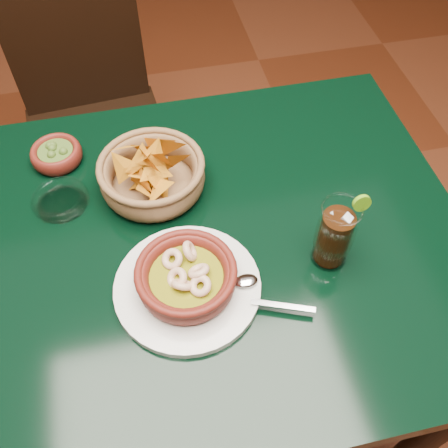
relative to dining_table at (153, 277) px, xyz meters
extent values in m
plane|color=#471C0C|center=(0.00, 0.00, -0.65)|extent=(7.00, 7.00, 0.00)
cube|color=black|center=(0.00, 0.00, 0.08)|extent=(1.20, 0.80, 0.04)
cylinder|color=black|center=(0.54, -0.34, -0.30)|extent=(0.06, 0.06, 0.71)
cylinder|color=black|center=(0.54, 0.34, -0.30)|extent=(0.06, 0.06, 0.71)
cube|color=black|center=(-0.10, 0.64, -0.21)|extent=(0.44, 0.44, 0.04)
cylinder|color=black|center=(-0.26, 0.45, -0.43)|extent=(0.03, 0.03, 0.44)
cylinder|color=black|center=(0.09, 0.48, -0.43)|extent=(0.03, 0.03, 0.44)
cylinder|color=black|center=(-0.29, 0.80, -0.43)|extent=(0.03, 0.03, 0.44)
cylinder|color=black|center=(0.06, 0.83, -0.43)|extent=(0.03, 0.03, 0.44)
cube|color=black|center=(-0.12, 0.82, 0.02)|extent=(0.39, 0.06, 0.43)
cylinder|color=silver|center=(0.06, -0.10, 0.11)|extent=(0.25, 0.25, 0.01)
cylinder|color=#52160F|center=(0.06, -0.10, 0.12)|extent=(0.15, 0.15, 0.01)
torus|color=#52160F|center=(0.06, -0.10, 0.14)|extent=(0.19, 0.19, 0.04)
torus|color=#52160F|center=(0.06, -0.10, 0.16)|extent=(0.17, 0.17, 0.01)
cylinder|color=#6A6A0F|center=(0.06, -0.10, 0.14)|extent=(0.13, 0.13, 0.01)
torus|color=beige|center=(0.08, -0.10, 0.15)|extent=(0.05, 0.05, 0.04)
torus|color=beige|center=(0.07, -0.06, 0.15)|extent=(0.03, 0.05, 0.05)
torus|color=beige|center=(0.04, -0.07, 0.15)|extent=(0.04, 0.05, 0.04)
torus|color=beige|center=(0.04, -0.10, 0.15)|extent=(0.05, 0.05, 0.03)
torus|color=beige|center=(0.05, -0.12, 0.15)|extent=(0.05, 0.05, 0.04)
torus|color=beige|center=(0.08, -0.13, 0.15)|extent=(0.05, 0.05, 0.03)
cube|color=silver|center=(0.21, -0.17, 0.12)|extent=(0.10, 0.05, 0.00)
ellipsoid|color=silver|center=(0.16, -0.12, 0.12)|extent=(0.04, 0.03, 0.01)
cylinder|color=brown|center=(0.03, 0.14, 0.10)|extent=(0.18, 0.18, 0.01)
torus|color=brown|center=(0.03, 0.14, 0.13)|extent=(0.24, 0.24, 0.06)
torus|color=brown|center=(0.03, 0.14, 0.16)|extent=(0.21, 0.21, 0.01)
cone|color=#C67715|center=(0.02, 0.17, 0.15)|extent=(0.11, 0.07, 0.08)
cone|color=#C67715|center=(0.05, 0.10, 0.15)|extent=(0.06, 0.08, 0.09)
cone|color=#C67715|center=(0.04, 0.09, 0.16)|extent=(0.08, 0.09, 0.05)
cone|color=#C67715|center=(0.02, 0.10, 0.15)|extent=(0.08, 0.10, 0.07)
cone|color=#C67715|center=(0.02, 0.14, 0.18)|extent=(0.09, 0.05, 0.09)
cone|color=#C67715|center=(0.03, 0.13, 0.19)|extent=(0.06, 0.09, 0.10)
cone|color=#C67715|center=(0.01, 0.16, 0.14)|extent=(0.04, 0.10, 0.09)
cone|color=#C67715|center=(0.04, 0.13, 0.17)|extent=(0.08, 0.08, 0.06)
cone|color=#C67715|center=(0.04, 0.14, 0.19)|extent=(0.10, 0.05, 0.10)
cone|color=#C67715|center=(0.05, 0.20, 0.16)|extent=(0.11, 0.02, 0.11)
cone|color=#C67715|center=(0.01, 0.13, 0.15)|extent=(0.05, 0.08, 0.09)
cone|color=#C67715|center=(0.01, 0.14, 0.13)|extent=(0.08, 0.10, 0.07)
cone|color=#C67715|center=(0.03, 0.14, 0.14)|extent=(0.08, 0.07, 0.09)
cone|color=#C67715|center=(0.00, 0.18, 0.18)|extent=(0.11, 0.08, 0.07)
cone|color=#C67715|center=(0.08, 0.15, 0.16)|extent=(0.09, 0.05, 0.10)
cone|color=#C67715|center=(0.04, 0.17, 0.16)|extent=(0.10, 0.06, 0.09)
cone|color=#C67715|center=(0.02, 0.14, 0.15)|extent=(0.10, 0.10, 0.05)
cone|color=#C67715|center=(0.03, 0.19, 0.17)|extent=(0.11, 0.06, 0.09)
cone|color=#C67715|center=(0.03, 0.13, 0.16)|extent=(0.06, 0.10, 0.09)
cone|color=#C67715|center=(0.03, 0.15, 0.18)|extent=(0.07, 0.09, 0.08)
cone|color=#C67715|center=(0.05, 0.16, 0.14)|extent=(0.07, 0.08, 0.06)
cone|color=#C67715|center=(0.05, 0.14, 0.18)|extent=(0.08, 0.07, 0.09)
cone|color=#C67715|center=(0.07, 0.17, 0.17)|extent=(0.10, 0.03, 0.10)
cone|color=#C67715|center=(-0.02, 0.14, 0.17)|extent=(0.10, 0.05, 0.10)
cylinder|color=#52160F|center=(-0.15, 0.26, 0.10)|extent=(0.09, 0.09, 0.01)
torus|color=#52160F|center=(-0.15, 0.26, 0.12)|extent=(0.12, 0.12, 0.04)
cylinder|color=#2D4816|center=(-0.15, 0.26, 0.12)|extent=(0.07, 0.07, 0.01)
sphere|color=#2D4816|center=(-0.16, 0.27, 0.13)|extent=(0.02, 0.02, 0.02)
sphere|color=#2D4816|center=(-0.16, 0.27, 0.13)|extent=(0.02, 0.02, 0.02)
sphere|color=#2D4816|center=(-0.16, 0.25, 0.13)|extent=(0.02, 0.02, 0.02)
sphere|color=#2D4816|center=(-0.13, 0.25, 0.13)|extent=(0.02, 0.02, 0.02)
sphere|color=#2D4816|center=(-0.16, 0.27, 0.13)|extent=(0.02, 0.02, 0.02)
cylinder|color=white|center=(0.32, -0.09, 0.10)|extent=(0.06, 0.06, 0.01)
torus|color=white|center=(0.32, -0.09, 0.17)|extent=(0.14, 0.14, 0.08)
cylinder|color=black|center=(0.32, -0.09, 0.16)|extent=(0.05, 0.05, 0.11)
cube|color=silver|center=(0.31, -0.08, 0.20)|extent=(0.03, 0.02, 0.03)
cube|color=silver|center=(0.33, -0.09, 0.21)|extent=(0.03, 0.03, 0.02)
cube|color=silver|center=(0.33, -0.08, 0.20)|extent=(0.02, 0.02, 0.02)
torus|color=white|center=(0.32, -0.09, 0.24)|extent=(0.07, 0.07, 0.00)
cylinder|color=#549112|center=(0.35, -0.09, 0.24)|extent=(0.03, 0.01, 0.03)
cylinder|color=white|center=(-0.15, 0.14, 0.10)|extent=(0.10, 0.10, 0.01)
torus|color=white|center=(-0.15, 0.14, 0.11)|extent=(0.12, 0.12, 0.03)
camera|label=1|loc=(0.03, -0.53, 0.85)|focal=40.00mm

